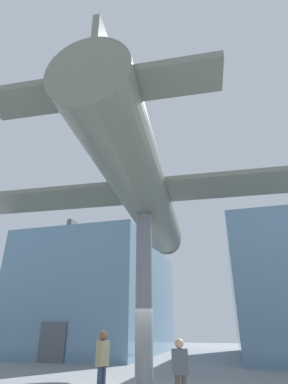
% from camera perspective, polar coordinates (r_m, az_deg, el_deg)
% --- Properties ---
extents(glass_pavilion_left, '(9.86, 15.75, 9.38)m').
position_cam_1_polar(glass_pavilion_left, '(28.70, -7.72, -19.39)').
color(glass_pavilion_left, '#60849E').
rests_on(glass_pavilion_left, ground_plane).
extents(support_pylon_central, '(0.59, 0.59, 5.92)m').
position_cam_1_polar(support_pylon_central, '(11.02, 0.00, -19.01)').
color(support_pylon_central, slate).
rests_on(support_pylon_central, ground_plane).
extents(suspended_airplane, '(18.06, 14.39, 3.09)m').
position_cam_1_polar(suspended_airplane, '(12.31, 0.23, -0.46)').
color(suspended_airplane, slate).
rests_on(suspended_airplane, support_pylon_central).
extents(visitor_person, '(0.45, 0.35, 1.64)m').
position_cam_1_polar(visitor_person, '(9.21, 6.90, -30.32)').
color(visitor_person, '#4C4238').
rests_on(visitor_person, ground_plane).
extents(visitor_second, '(0.32, 0.44, 1.83)m').
position_cam_1_polar(visitor_second, '(10.27, -7.93, -28.95)').
color(visitor_second, '#2D3D56').
rests_on(visitor_second, ground_plane).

